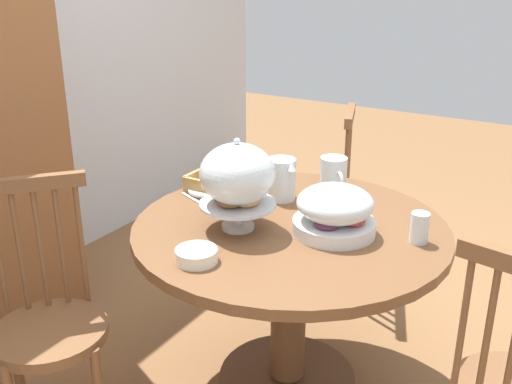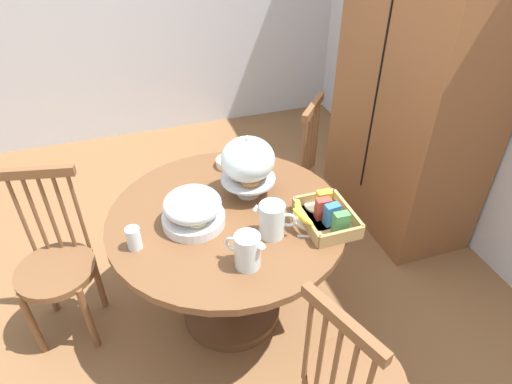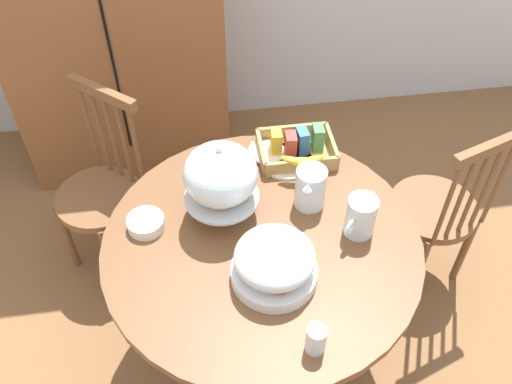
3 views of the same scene
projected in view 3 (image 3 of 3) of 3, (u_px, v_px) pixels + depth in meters
ground_plane at (266, 358)px, 2.53m from camera, size 10.00×10.00×0.00m
wooden_armoire at (109, 3)px, 2.78m from camera, size 1.18×0.60×1.96m
dining_table at (261, 274)px, 2.21m from camera, size 1.18×1.18×0.74m
windsor_chair_by_cabinet at (437, 212)px, 2.53m from camera, size 0.43×0.43×0.97m
windsor_chair_facing_door at (103, 195)px, 2.61m from camera, size 0.47×0.47×0.97m
pastry_stand_with_dome at (221, 177)px, 2.00m from camera, size 0.28×0.28×0.34m
fruit_platter_covered at (274, 262)px, 1.88m from camera, size 0.30×0.30×0.18m
orange_juice_pitcher at (360, 218)px, 2.03m from camera, size 0.16×0.15×0.17m
milk_pitcher at (310, 189)px, 2.13m from camera, size 0.12×0.19×0.17m
cereal_basket at (297, 148)px, 2.33m from camera, size 0.32×0.30×0.12m
china_plate_large at (286, 161)px, 2.34m from camera, size 0.22×0.22×0.01m
china_plate_small at (267, 152)px, 2.36m from camera, size 0.15×0.15×0.01m
cereal_bowl at (146, 223)px, 2.08m from camera, size 0.14×0.14×0.04m
drinking_glass at (316, 339)px, 1.72m from camera, size 0.06×0.06×0.11m
table_knife at (254, 156)px, 2.36m from camera, size 0.08×0.16×0.01m
dinner_fork at (247, 155)px, 2.37m from camera, size 0.08×0.16×0.01m
soup_spoon at (319, 167)px, 2.32m from camera, size 0.08×0.16×0.01m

